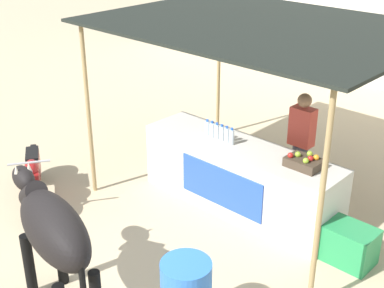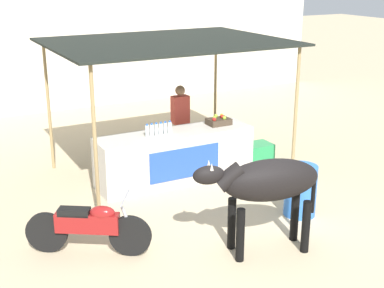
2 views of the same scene
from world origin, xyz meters
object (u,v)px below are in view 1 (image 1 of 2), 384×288
object	(u,v)px
cooler_box	(350,245)
cow	(52,229)
vendor_behind_counter	(300,147)
motorcycle_parked	(34,174)
stall_counter	(239,177)
fruit_crate	(304,162)

from	to	relation	value
cooler_box	cow	size ratio (longest dim) A/B	0.32
cooler_box	cow	bearing A→B (deg)	-122.81
vendor_behind_counter	motorcycle_parked	distance (m)	3.87
cow	cooler_box	bearing A→B (deg)	57.19
stall_counter	vendor_behind_counter	size ratio (longest dim) A/B	1.82
fruit_crate	cow	world-z (taller)	cow
motorcycle_parked	cooler_box	bearing A→B (deg)	23.90
cow	motorcycle_parked	world-z (taller)	cow
vendor_behind_counter	cooler_box	size ratio (longest dim) A/B	2.75
fruit_crate	cow	distance (m)	3.21
fruit_crate	cooler_box	size ratio (longest dim) A/B	0.73
stall_counter	motorcycle_parked	distance (m)	2.97
vendor_behind_counter	motorcycle_parked	size ratio (longest dim) A/B	1.06
vendor_behind_counter	cooler_box	bearing A→B (deg)	-33.10
fruit_crate	motorcycle_parked	world-z (taller)	fruit_crate
vendor_behind_counter	fruit_crate	bearing A→B (deg)	-55.35
stall_counter	cooler_box	size ratio (longest dim) A/B	5.00
cow	motorcycle_parked	bearing A→B (deg)	153.99
cooler_box	motorcycle_parked	size ratio (longest dim) A/B	0.39
fruit_crate	motorcycle_parked	bearing A→B (deg)	-149.00
stall_counter	vendor_behind_counter	xyz separation A→B (m)	(0.49, 0.75, 0.37)
fruit_crate	cow	xyz separation A→B (m)	(-1.04, -3.04, 0.00)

